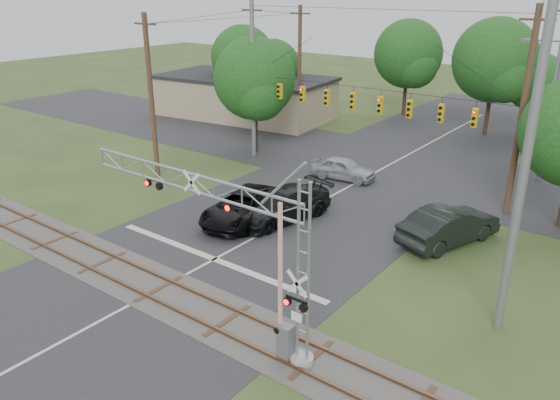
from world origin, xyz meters
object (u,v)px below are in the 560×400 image
Objects in this scene: car_dark at (282,205)px; commercial_building at (244,96)px; crossing_gantry at (230,231)px; streetlight at (547,104)px; traffic_signal_span at (379,99)px; sedan_silver at (343,168)px; pickup_black at (243,207)px.

commercial_building is at bearing 147.34° from car_dark.
crossing_gantry is 1.16× the size of streetlight.
traffic_signal_span reaches higher than car_dark.
car_dark reaches higher than sedan_silver.
pickup_black is at bearing 168.67° from sedan_silver.
crossing_gantry is 25.81m from streetlight.
commercial_building reaches higher than sedan_silver.
traffic_signal_span is 22.47m from commercial_building.
commercial_building is (-18.64, 18.57, 1.12)m from car_dark.
commercial_building is (-23.61, 28.31, -2.23)m from crossing_gantry.
sedan_silver is 0.24× the size of commercial_building.
sedan_silver is (0.80, 9.50, -0.09)m from pickup_black.
crossing_gantry is at bearing -100.43° from streetlight.
crossing_gantry is 11.13m from pickup_black.
streetlight reaches higher than commercial_building.
crossing_gantry is 0.60× the size of commercial_building.
commercial_building is 28.61m from streetlight.
pickup_black is (-2.82, -10.08, -4.80)m from traffic_signal_span.
streetlight is at bearing -12.61° from commercial_building.
crossing_gantry is 36.93m from commercial_building.
traffic_signal_span is at bearing 94.44° from car_dark.
traffic_signal_span is (-3.79, 18.36, 1.41)m from crossing_gantry.
crossing_gantry is at bearing -56.83° from commercial_building.
traffic_signal_span is 3.14× the size of car_dark.
car_dark is at bearing -51.55° from commercial_building.
traffic_signal_span is at bearing -80.70° from sedan_silver.
crossing_gantry is 2.45× the size of sedan_silver.
crossing_gantry is 11.44m from car_dark.
crossing_gantry is 19.03m from sedan_silver.
commercial_building is (-17.79, 10.53, 1.26)m from sedan_silver.
traffic_signal_span is 2.07× the size of streetlight.
pickup_black is at bearing 128.64° from crossing_gantry.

